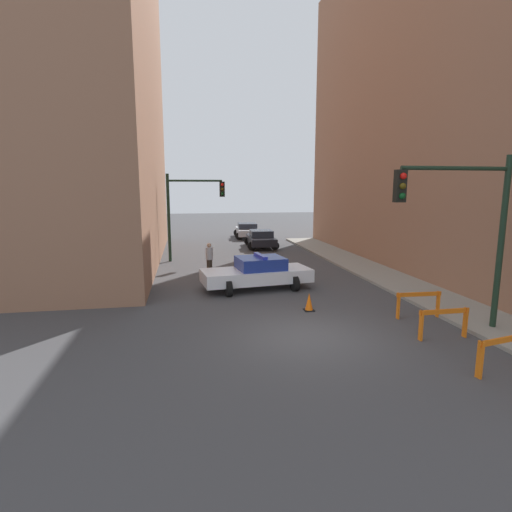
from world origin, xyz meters
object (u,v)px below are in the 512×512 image
traffic_light_near (469,217)px  parked_car_mid (247,230)px  police_car (257,273)px  barrier_corner (419,300)px  barrier_mid (503,349)px  barrier_back (444,319)px  parked_car_near (261,239)px  pedestrian_crossing (209,259)px  traffic_light_far (187,205)px  traffic_cone (309,302)px

traffic_light_near → parked_car_mid: traffic_light_near is taller
police_car → barrier_corner: bearing=-143.7°
barrier_mid → barrier_back: size_ratio=0.99×
parked_car_near → pedestrian_crossing: bearing=-112.5°
traffic_light_far → traffic_cone: traffic_light_far is taller
parked_car_mid → barrier_mid: 27.19m
traffic_light_near → parked_car_near: size_ratio=1.18×
parked_car_near → barrier_corner: (2.21, -16.97, -0.06)m
traffic_light_near → traffic_cone: bearing=142.8°
traffic_light_far → barrier_mid: bearing=-66.4°
traffic_light_far → pedestrian_crossing: traffic_light_far is taller
parked_car_mid → parked_car_near: bearing=-85.4°
traffic_light_near → parked_car_mid: 24.83m
parked_car_mid → barrier_mid: bearing=-82.3°
traffic_light_far → parked_car_near: traffic_light_far is taller
police_car → traffic_cone: size_ratio=7.47×
pedestrian_crossing → barrier_back: bearing=-142.2°
parked_car_near → traffic_light_near: bearing=-78.5°
traffic_light_far → police_car: bearing=-68.8°
police_car → barrier_back: 8.01m
traffic_light_near → parked_car_mid: size_ratio=1.18×
parked_car_near → barrier_back: 18.94m
traffic_light_near → traffic_cone: traffic_light_near is taller
police_car → pedestrian_crossing: bearing=24.4°
traffic_light_far → barrier_back: traffic_light_far is taller
barrier_back → traffic_light_far: bearing=116.8°
parked_car_mid → barrier_back: size_ratio=2.75×
traffic_light_near → traffic_light_far: (-8.03, 13.87, -0.13)m
barrier_corner → traffic_cone: (-3.40, 1.43, -0.30)m
parked_car_near → traffic_light_far: bearing=-136.1°
parked_car_near → barrier_mid: parked_car_near is taller
police_car → parked_car_mid: size_ratio=1.11×
pedestrian_crossing → barrier_mid: size_ratio=1.05×
barrier_mid → police_car: bearing=115.5°
pedestrian_crossing → traffic_light_near: bearing=-137.8°
police_car → traffic_cone: bearing=-167.2°
traffic_light_near → parked_car_near: (-2.67, 18.47, -2.86)m
police_car → barrier_corner: 6.76m
traffic_light_far → parked_car_near: 7.57m
traffic_light_far → barrier_back: 16.21m
traffic_light_far → barrier_corner: 14.77m
traffic_light_near → traffic_light_far: 16.02m
parked_car_near → pedestrian_crossing: pedestrian_crossing is taller
parked_car_mid → traffic_cone: size_ratio=6.71×
barrier_back → barrier_corner: same height
parked_car_mid → traffic_light_near: bearing=-79.9°
parked_car_near → pedestrian_crossing: size_ratio=2.65×
traffic_light_far → traffic_cone: bearing=-69.1°
traffic_light_far → traffic_cone: 12.11m
traffic_cone → barrier_mid: bearing=-61.4°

